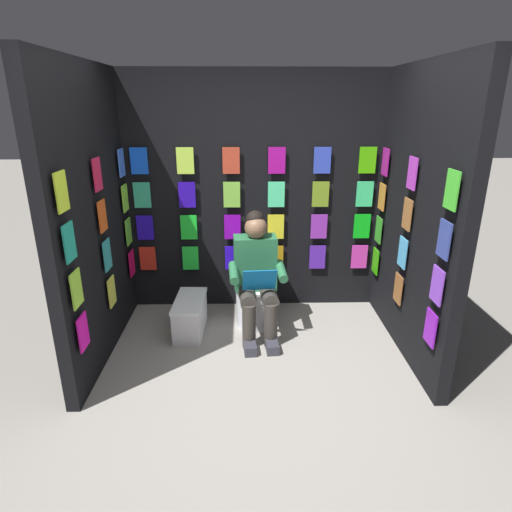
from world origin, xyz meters
TOP-DOWN VIEW (x-y plane):
  - ground_plane at (0.00, 0.00)m, footprint 30.00×30.00m
  - display_wall_back at (-0.00, -1.81)m, footprint 2.71×0.14m
  - display_wall_left at (-1.35, -0.88)m, footprint 0.14×1.76m
  - display_wall_right at (1.35, -0.88)m, footprint 0.14×1.76m
  - toilet at (0.00, -1.36)m, footprint 0.42×0.57m
  - person_reading at (-0.01, -1.13)m, footprint 0.55×0.71m
  - comic_longbox_near at (0.64, -1.15)m, footprint 0.29×0.60m

SIDE VIEW (x-z plane):
  - ground_plane at x=0.00m, z-range 0.00..0.00m
  - comic_longbox_near at x=0.64m, z-range 0.00..0.35m
  - toilet at x=0.00m, z-range -0.06..0.71m
  - person_reading at x=-0.01m, z-range 0.00..1.20m
  - display_wall_back at x=0.00m, z-range 0.00..2.44m
  - display_wall_left at x=-1.35m, z-range 0.00..2.44m
  - display_wall_right at x=1.35m, z-range 0.00..2.44m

